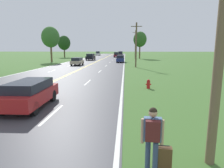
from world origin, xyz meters
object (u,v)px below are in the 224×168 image
(fire_hydrant, at_px, (148,84))
(tree_mid_treeline, at_px, (51,37))
(car_dark_grey_van_distant, at_px, (120,54))
(car_white_van_horizon, at_px, (98,53))
(car_champagne_hatchback_approaching, at_px, (77,61))
(car_maroon_van_receding, at_px, (117,55))
(car_dark_blue_sedan_mid_near, at_px, (120,59))
(car_black_suv_mid_far, at_px, (91,57))
(tree_right_cluster, at_px, (64,43))
(hitchhiker_person, at_px, (152,133))
(tree_left_verge, at_px, (140,39))
(car_red_hatchback_nearest, at_px, (30,93))
(suitcase, at_px, (163,159))

(fire_hydrant, xyz_separation_m, tree_mid_treeline, (-18.90, 30.20, 5.25))
(car_dark_grey_van_distant, distance_m, car_white_van_horizon, 13.13)
(car_champagne_hatchback_approaching, height_order, car_maroon_van_receding, car_maroon_van_receding)
(fire_hydrant, xyz_separation_m, car_dark_blue_sedan_mid_near, (-2.91, 29.90, 0.44))
(car_dark_blue_sedan_mid_near, height_order, car_maroon_van_receding, car_maroon_van_receding)
(car_black_suv_mid_far, bearing_deg, car_champagne_hatchback_approaching, -177.09)
(fire_hydrant, height_order, tree_mid_treeline, tree_mid_treeline)
(car_white_van_horizon, bearing_deg, tree_right_cluster, 155.62)
(tree_mid_treeline, height_order, car_dark_grey_van_distant, tree_mid_treeline)
(hitchhiker_person, xyz_separation_m, tree_left_verge, (3.76, 58.08, 4.79))
(car_maroon_van_receding, relative_size, car_dark_grey_van_distant, 1.14)
(fire_hydrant, distance_m, car_red_hatchback_nearest, 8.77)
(car_dark_grey_van_distant, height_order, car_white_van_horizon, car_dark_grey_van_distant)
(tree_left_verge, relative_size, car_black_suv_mid_far, 1.81)
(tree_right_cluster, xyz_separation_m, car_red_hatchback_nearest, (16.28, -59.50, -4.21))
(car_dark_blue_sedan_mid_near, bearing_deg, hitchhiker_person, 3.11)
(tree_right_cluster, bearing_deg, tree_left_verge, -14.46)
(car_red_hatchback_nearest, height_order, car_champagne_hatchback_approaching, car_champagne_hatchback_approaching)
(suitcase, xyz_separation_m, fire_hydrant, (0.85, 10.72, 0.04))
(car_black_suv_mid_far, bearing_deg, tree_right_cluster, 38.49)
(car_champagne_hatchback_approaching, distance_m, car_black_suv_mid_far, 16.87)
(tree_mid_treeline, xyz_separation_m, car_champagne_hatchback_approaching, (8.19, -9.04, -4.84))
(suitcase, distance_m, tree_right_cluster, 68.54)
(suitcase, bearing_deg, tree_left_verge, 2.02)
(car_champagne_hatchback_approaching, bearing_deg, tree_left_verge, -25.42)
(hitchhiker_person, xyz_separation_m, tree_right_cluster, (-21.93, 64.70, 3.96))
(car_black_suv_mid_far, height_order, car_maroon_van_receding, car_maroon_van_receding)
(car_red_hatchback_nearest, distance_m, car_dark_grey_van_distant, 72.05)
(car_dark_grey_van_distant, relative_size, car_white_van_horizon, 0.88)
(car_champagne_hatchback_approaching, bearing_deg, car_white_van_horizon, 5.14)
(tree_right_cluster, distance_m, car_dark_blue_sedan_mid_near, 31.66)
(tree_right_cluster, height_order, car_dark_grey_van_distant, tree_right_cluster)
(tree_right_cluster, relative_size, car_dark_blue_sedan_mid_near, 1.68)
(suitcase, distance_m, car_dark_grey_van_distant, 77.22)
(car_champagne_hatchback_approaching, bearing_deg, tree_mid_treeline, 43.76)
(fire_hydrant, relative_size, car_dark_grey_van_distant, 0.17)
(car_champagne_hatchback_approaching, bearing_deg, car_black_suv_mid_far, 2.92)
(car_maroon_van_receding, bearing_deg, car_dark_blue_sedan_mid_near, 6.56)
(car_red_hatchback_nearest, bearing_deg, tree_right_cluster, -165.88)
(car_dark_blue_sedan_mid_near, distance_m, car_dark_grey_van_distant, 36.55)
(car_maroon_van_receding, bearing_deg, car_white_van_horizon, -151.32)
(tree_mid_treeline, distance_m, tree_right_cluster, 24.12)
(fire_hydrant, height_order, car_white_van_horizon, car_white_van_horizon)
(suitcase, height_order, car_maroon_van_receding, car_maroon_van_receding)
(car_red_hatchback_nearest, height_order, car_white_van_horizon, car_white_van_horizon)
(hitchhiker_person, height_order, suitcase, hitchhiker_person)
(tree_left_verge, distance_m, tree_right_cluster, 26.54)
(suitcase, xyz_separation_m, tree_right_cluster, (-22.22, 64.67, 4.66))
(car_red_hatchback_nearest, bearing_deg, car_black_suv_mid_far, -175.53)
(car_champagne_hatchback_approaching, relative_size, car_maroon_van_receding, 0.80)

